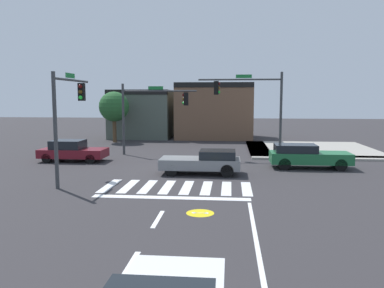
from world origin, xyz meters
TOP-DOWN VIEW (x-y plane):
  - ground_plane at (0.00, 0.00)m, footprint 120.00×120.00m
  - crosswalk_near at (0.00, -4.50)m, footprint 7.03×2.93m
  - lane_markings at (1.11, -12.02)m, footprint 6.80×20.25m
  - bike_detector_marking at (1.42, -8.64)m, footprint 1.04×1.04m
  - curb_corner_northeast at (8.49, 9.42)m, footprint 10.00×10.60m
  - storefront_row at (-2.01, 19.06)m, footprint 14.74×6.63m
  - traffic_signal_northeast at (3.97, 5.24)m, footprint 5.84×0.32m
  - traffic_signal_northwest at (-3.26, 5.99)m, footprint 5.55×0.32m
  - traffic_signal_southwest at (-5.54, -3.74)m, footprint 0.32×4.40m
  - car_green at (7.09, 1.36)m, footprint 4.71×1.87m
  - car_gray at (1.06, -1.08)m, footprint 4.42×1.89m
  - car_maroon at (-8.04, 2.57)m, footprint 4.34×1.94m
  - roadside_tree at (-8.50, 14.00)m, footprint 2.84×2.84m

SIDE VIEW (x-z plane):
  - ground_plane at x=0.00m, z-range 0.00..0.00m
  - bike_detector_marking at x=1.42m, z-range 0.00..0.01m
  - crosswalk_near at x=0.00m, z-range 0.00..0.01m
  - lane_markings at x=1.11m, z-range 0.00..0.01m
  - curb_corner_northeast at x=8.49m, z-range 0.00..0.15m
  - car_gray at x=1.06m, z-range 0.03..1.37m
  - car_maroon at x=-8.04m, z-range 0.00..1.42m
  - car_green at x=7.09m, z-range 0.04..1.48m
  - storefront_row at x=-2.01m, z-range -0.11..5.63m
  - roadside_tree at x=-8.50m, z-range 0.96..5.78m
  - traffic_signal_northwest at x=-3.26m, z-range 0.98..6.24m
  - traffic_signal_southwest at x=-5.54m, z-range 1.07..6.52m
  - traffic_signal_northeast at x=3.97m, z-range 1.15..7.15m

